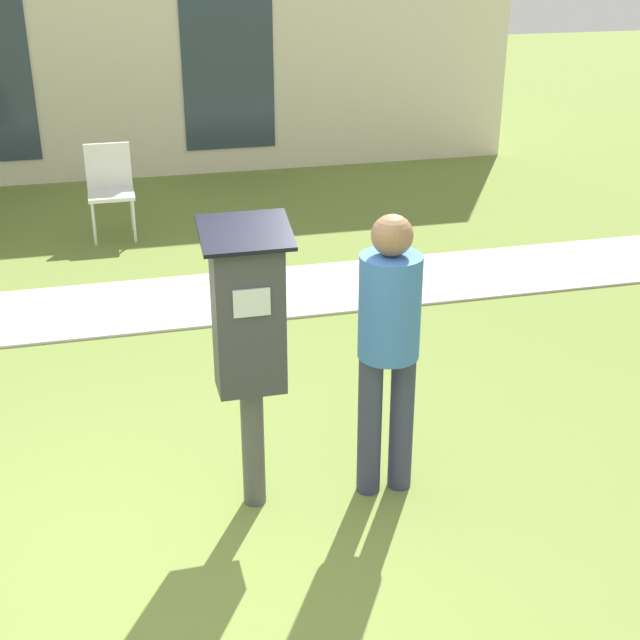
# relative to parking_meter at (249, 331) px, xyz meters

# --- Properties ---
(ground_plane) EXTENTS (40.00, 40.00, 0.00)m
(ground_plane) POSITION_rel_parking_meter_xyz_m (-0.44, -0.44, -1.02)
(ground_plane) COLOR olive
(sidewalk) EXTENTS (12.00, 1.10, 0.02)m
(sidewalk) POSITION_rel_parking_meter_xyz_m (-0.44, 2.86, -1.01)
(sidewalk) COLOR beige
(sidewalk) RESTS_ON ground
(building_facade) EXTENTS (10.00, 0.26, 3.20)m
(building_facade) POSITION_rel_parking_meter_xyz_m (-0.44, 7.02, 0.58)
(building_facade) COLOR beige
(building_facade) RESTS_ON ground
(parking_meter) EXTENTS (0.44, 0.31, 1.59)m
(parking_meter) POSITION_rel_parking_meter_xyz_m (0.00, 0.00, 0.00)
(parking_meter) COLOR #4C4C4C
(parking_meter) RESTS_ON ground
(person_standing) EXTENTS (0.32, 0.32, 1.58)m
(person_standing) POSITION_rel_parking_meter_xyz_m (0.72, -0.05, -0.09)
(person_standing) COLOR #333851
(person_standing) RESTS_ON ground
(outdoor_chair_middle) EXTENTS (0.44, 0.44, 0.90)m
(outdoor_chair_middle) POSITION_rel_parking_meter_xyz_m (-0.56, 4.77, -0.49)
(outdoor_chair_middle) COLOR white
(outdoor_chair_middle) RESTS_ON ground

